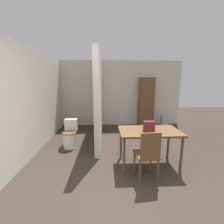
# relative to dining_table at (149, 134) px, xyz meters

# --- Properties ---
(ground_plane) EXTENTS (16.00, 16.00, 0.00)m
(ground_plane) POSITION_rel_dining_table_xyz_m (-0.50, -1.03, -0.67)
(ground_plane) COLOR #382D26
(wall_back) EXTENTS (5.14, 0.12, 2.50)m
(wall_back) POSITION_rel_dining_table_xyz_m (-0.50, 3.08, 0.58)
(wall_back) COLOR beige
(wall_back) RESTS_ON ground_plane
(wall_left) EXTENTS (0.12, 5.05, 2.50)m
(wall_left) POSITION_rel_dining_table_xyz_m (-2.63, 1.00, 0.58)
(wall_left) COLOR beige
(wall_left) RESTS_ON ground_plane
(partition_wall) EXTENTS (0.12, 2.73, 2.50)m
(partition_wall) POSITION_rel_dining_table_xyz_m (-1.07, 1.66, 0.58)
(partition_wall) COLOR beige
(partition_wall) RESTS_ON ground_plane
(dining_table) EXTENTS (1.20, 0.72, 0.76)m
(dining_table) POSITION_rel_dining_table_xyz_m (0.00, 0.00, 0.00)
(dining_table) COLOR brown
(dining_table) RESTS_ON ground_plane
(wooden_chair) EXTENTS (0.42, 0.42, 0.91)m
(wooden_chair) POSITION_rel_dining_table_xyz_m (-0.16, -0.48, -0.18)
(wooden_chair) COLOR brown
(wooden_chair) RESTS_ON ground_plane
(toilet) EXTENTS (0.36, 0.51, 0.72)m
(toilet) POSITION_rel_dining_table_xyz_m (-1.82, 0.98, -0.37)
(toilet) COLOR white
(toilet) RESTS_ON ground_plane
(handbag) EXTENTS (0.21, 0.12, 0.26)m
(handbag) POSITION_rel_dining_table_xyz_m (-0.02, -0.04, 0.19)
(handbag) COLOR maroon
(handbag) RESTS_ON dining_table
(wooden_cabinet) EXTENTS (0.56, 0.35, 1.86)m
(wooden_cabinet) POSITION_rel_dining_table_xyz_m (0.68, 2.84, 0.26)
(wooden_cabinet) COLOR brown
(wooden_cabinet) RESTS_ON ground_plane
(space_heater) EXTENTS (0.25, 0.22, 0.49)m
(space_heater) POSITION_rel_dining_table_xyz_m (1.30, 2.42, -0.43)
(space_heater) COLOR #9E9EA3
(space_heater) RESTS_ON ground_plane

